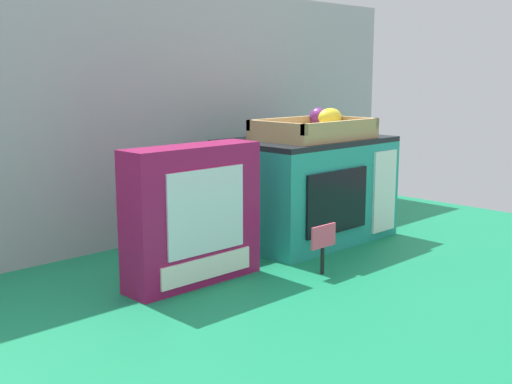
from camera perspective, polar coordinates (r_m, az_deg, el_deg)
The scene contains 6 objects.
ground_plane at distance 1.40m, azimuth -0.25°, elevation -5.93°, with size 1.70×1.70×0.00m, color #147A4C.
display_back_panel at distance 1.57m, azimuth -7.84°, elevation 6.85°, with size 1.61×0.03×0.60m, color #A0A3A8.
toy_microwave at distance 1.54m, azimuth 4.47°, elevation 0.28°, with size 0.39×0.26×0.24m.
food_groups_crate at distance 1.52m, azimuth 5.30°, elevation 5.49°, with size 0.27×0.18×0.07m.
cookie_set_box at distance 1.22m, azimuth -5.59°, elevation -2.05°, with size 0.28×0.08×0.26m.
price_sign at distance 1.28m, azimuth 5.96°, elevation -4.37°, with size 0.07×0.01×0.10m.
Camera 1 is at (-0.93, -0.96, 0.39)m, focal length 45.29 mm.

